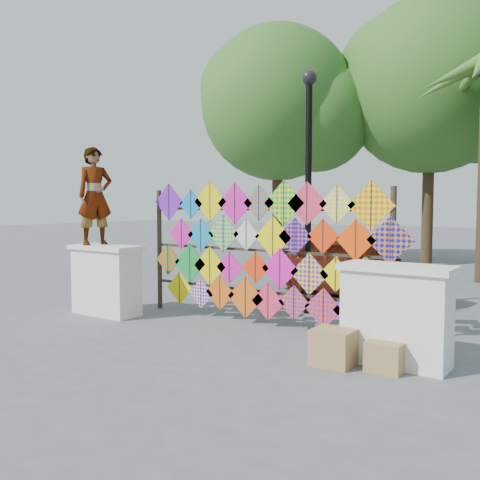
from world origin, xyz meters
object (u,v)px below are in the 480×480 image
(sedan, at_px, (355,266))
(lamppost, at_px, (308,168))
(vendor_woman, at_px, (95,196))
(kite_rack, at_px, (263,252))

(sedan, height_order, lamppost, lamppost)
(vendor_woman, bearing_deg, sedan, -18.87)
(vendor_woman, bearing_deg, kite_rack, -54.59)
(vendor_woman, relative_size, lamppost, 0.40)
(vendor_woman, bearing_deg, lamppost, -37.26)
(kite_rack, bearing_deg, lamppost, 82.37)
(kite_rack, xyz_separation_m, lamppost, (0.17, 1.28, 1.45))
(lamppost, bearing_deg, sedan, 88.35)
(vendor_woman, xyz_separation_m, lamppost, (3.26, 2.20, 0.51))
(sedan, xyz_separation_m, lamppost, (-0.06, -2.11, 2.01))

